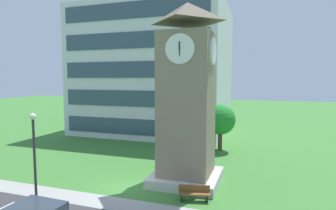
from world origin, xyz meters
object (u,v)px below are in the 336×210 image
object	(u,v)px
park_bench	(194,193)
tree_near_tower	(220,120)
clock_tower	(187,103)
street_lamp	(34,148)

from	to	relation	value
park_bench	tree_near_tower	bearing A→B (deg)	91.34
park_bench	clock_tower	bearing A→B (deg)	113.47
street_lamp	tree_near_tower	size ratio (longest dim) A/B	1.14
clock_tower	tree_near_tower	bearing A→B (deg)	84.28
park_bench	street_lamp	xyz separation A→B (m)	(-8.18, -3.31, 2.77)
clock_tower	tree_near_tower	distance (m)	9.56
clock_tower	park_bench	xyz separation A→B (m)	(1.20, -2.77, -4.90)
clock_tower	park_bench	world-z (taller)	clock_tower
clock_tower	street_lamp	world-z (taller)	clock_tower
park_bench	street_lamp	world-z (taller)	street_lamp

